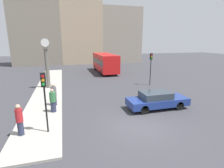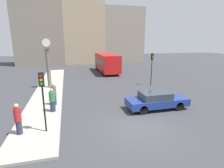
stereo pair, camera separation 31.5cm
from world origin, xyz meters
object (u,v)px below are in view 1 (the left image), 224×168
object	(u,v)px
traffic_light_far	(151,63)
pedestrian_red_top	(20,120)
traffic_light_near	(44,90)
street_clock	(47,65)
bus_distant	(105,62)
pedestrian_grey_jacket	(54,95)
sedan_car	(157,100)
pedestrian_green_hoodie	(53,101)

from	to	relation	value
traffic_light_far	pedestrian_red_top	xyz separation A→B (m)	(-12.34, -8.74, -1.69)
traffic_light_near	traffic_light_far	size ratio (longest dim) A/B	0.90
pedestrian_red_top	street_clock	bearing A→B (deg)	85.73
bus_distant	street_clock	world-z (taller)	street_clock
bus_distant	traffic_light_near	bearing A→B (deg)	-112.54
traffic_light_far	pedestrian_grey_jacket	distance (m)	11.75
sedan_car	traffic_light_far	distance (m)	7.84
traffic_light_far	sedan_car	bearing A→B (deg)	-113.65
traffic_light_near	pedestrian_green_hoodie	distance (m)	3.37
traffic_light_near	street_clock	bearing A→B (deg)	93.48
bus_distant	pedestrian_red_top	world-z (taller)	bus_distant
traffic_light_far	pedestrian_grey_jacket	world-z (taller)	traffic_light_far
sedan_car	pedestrian_grey_jacket	size ratio (longest dim) A/B	2.67
sedan_car	street_clock	xyz separation A→B (m)	(-8.54, 8.44, 1.97)
bus_distant	pedestrian_red_top	size ratio (longest dim) A/B	4.89
pedestrian_green_hoodie	pedestrian_red_top	distance (m)	3.32
sedan_car	pedestrian_grey_jacket	world-z (taller)	pedestrian_grey_jacket
traffic_light_near	street_clock	xyz separation A→B (m)	(-0.62, 10.28, 0.08)
street_clock	sedan_car	bearing A→B (deg)	-44.68
pedestrian_grey_jacket	pedestrian_green_hoodie	world-z (taller)	pedestrian_grey_jacket
pedestrian_red_top	pedestrian_grey_jacket	bearing A→B (deg)	69.88
street_clock	pedestrian_green_hoodie	size ratio (longest dim) A/B	3.08
street_clock	pedestrian_green_hoodie	distance (m)	7.55
traffic_light_far	street_clock	size ratio (longest dim) A/B	0.71
sedan_car	traffic_light_near	distance (m)	8.34
bus_distant	pedestrian_grey_jacket	distance (m)	16.45
traffic_light_near	traffic_light_far	bearing A→B (deg)	38.71
pedestrian_red_top	traffic_light_near	bearing A→B (deg)	-1.70
bus_distant	pedestrian_green_hoodie	size ratio (longest dim) A/B	5.00
street_clock	pedestrian_red_top	size ratio (longest dim) A/B	3.01
sedan_car	street_clock	bearing A→B (deg)	135.32
traffic_light_near	pedestrian_green_hoodie	world-z (taller)	traffic_light_near
bus_distant	traffic_light_far	distance (m)	10.64
traffic_light_far	pedestrian_grey_jacket	xyz separation A→B (m)	(-10.76, -4.41, -1.70)
traffic_light_far	pedestrian_grey_jacket	size ratio (longest dim) A/B	2.13
traffic_light_far	traffic_light_near	bearing A→B (deg)	-141.29
sedan_car	pedestrian_grey_jacket	xyz separation A→B (m)	(-7.72, 2.53, 0.32)
pedestrian_grey_jacket	pedestrian_green_hoodie	xyz separation A→B (m)	(-0.01, -1.40, -0.03)
sedan_car	pedestrian_red_top	size ratio (longest dim) A/B	2.68
traffic_light_far	pedestrian_red_top	world-z (taller)	traffic_light_far
sedan_car	traffic_light_near	world-z (taller)	traffic_light_near
pedestrian_red_top	bus_distant	bearing A→B (deg)	63.92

